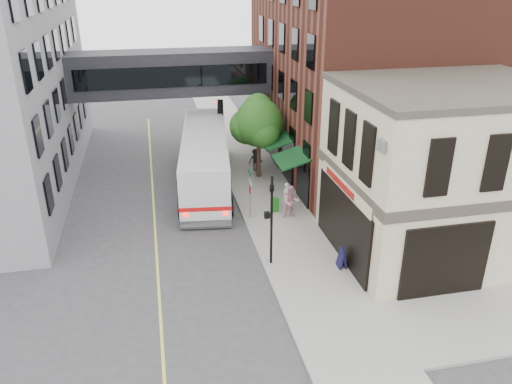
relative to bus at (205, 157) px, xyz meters
name	(u,v)px	position (x,y,z in m)	size (l,w,h in m)	color
ground	(273,290)	(1.46, -12.62, -1.96)	(120.00, 120.00, 0.00)	#38383A
sidewalk_main	(253,172)	(3.46, 1.38, -1.88)	(4.00, 60.00, 0.15)	gray
corner_building	(444,171)	(10.43, -10.62, 2.26)	(10.19, 8.12, 8.45)	tan
brick_building	(361,66)	(11.44, 2.38, 5.03)	(13.76, 18.00, 14.00)	#54251A
skyway_bridge	(172,73)	(-1.54, 5.38, 4.54)	(14.00, 3.18, 3.00)	black
traffic_signal_near	(271,210)	(1.83, -10.62, 1.03)	(0.44, 0.22, 4.60)	black
traffic_signal_far	(221,117)	(1.72, 4.38, 1.38)	(0.53, 0.28, 4.50)	black
street_sign_pole	(250,189)	(1.85, -5.62, -0.02)	(0.08, 0.75, 3.00)	gray
street_tree	(258,122)	(3.66, 0.60, 1.96)	(3.80, 3.20, 5.60)	#382619
lane_marking	(154,206)	(-3.54, -2.62, -1.95)	(0.12, 40.00, 0.01)	#D8CC4C
bus	(205,157)	(0.00, 0.00, 0.00)	(4.43, 13.22, 3.49)	silver
pedestrian_a	(287,196)	(4.20, -5.02, -0.97)	(0.61, 0.40, 1.66)	silver
pedestrian_b	(291,202)	(4.12, -6.11, -0.83)	(0.94, 0.74, 1.94)	#C57F97
pedestrian_c	(255,160)	(3.69, 1.55, -1.02)	(1.02, 0.59, 1.58)	black
newspaper_box	(275,205)	(3.43, -5.12, -1.40)	(0.41, 0.36, 0.82)	#166116
sandwich_board	(342,258)	(5.06, -11.68, -1.31)	(0.36, 0.56, 0.99)	black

